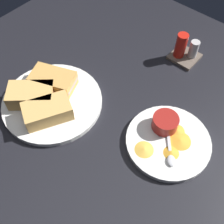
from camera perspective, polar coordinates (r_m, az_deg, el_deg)
name	(u,v)px	position (r cm, az deg, el deg)	size (l,w,h in cm)	color
ground_plane	(103,95)	(87.51, -1.80, 3.46)	(110.00, 110.00, 3.00)	black
plate_sandwich_main	(52,102)	(84.87, -12.14, 2.05)	(29.68, 29.68, 1.60)	white
sandwich_half_near	(53,81)	(85.92, -11.99, 6.34)	(14.91, 11.90, 4.80)	tan
sandwich_half_far	(31,95)	(83.85, -16.28, 3.37)	(14.75, 14.34, 4.80)	tan
sandwich_half_extra	(48,111)	(79.12, -13.09, 0.18)	(12.81, 15.05, 4.80)	tan
ramekin_dark_sauce	(44,114)	(79.07, -13.89, -0.50)	(6.47, 6.47, 3.94)	#0C144C
spoon_by_dark_ramekin	(48,103)	(83.44, -13.10, 1.82)	(7.47, 8.52, 0.80)	silver
plate_chips_companion	(168,142)	(77.12, 11.44, -5.98)	(22.99, 22.99, 1.60)	white
ramekin_light_gravy	(165,122)	(76.80, 10.88, -2.07)	(7.16, 7.16, 3.82)	maroon
spoon_by_gravy_ramekin	(171,156)	(73.88, 11.96, -8.85)	(7.44, 8.54, 0.80)	silver
plantain_chip_scatter	(168,140)	(76.11, 11.49, -5.64)	(12.73, 16.44, 0.60)	gold
condiment_caddy	(185,50)	(97.36, 14.74, 12.21)	(9.00, 9.00, 9.50)	brown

